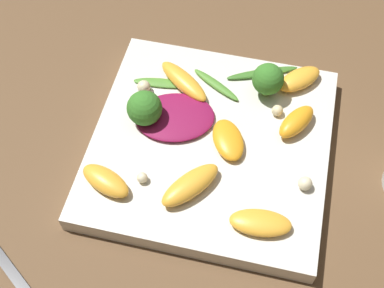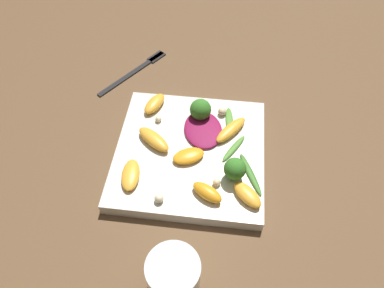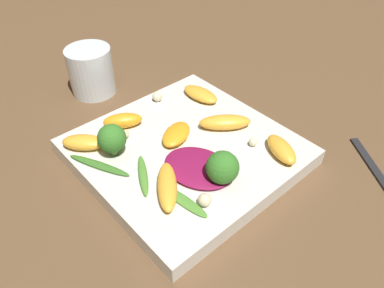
{
  "view_description": "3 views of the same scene",
  "coord_description": "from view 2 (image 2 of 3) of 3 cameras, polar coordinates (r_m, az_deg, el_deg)",
  "views": [
    {
      "loc": [
        0.06,
        -0.34,
        0.54
      ],
      "look_at": [
        -0.02,
        -0.01,
        0.03
      ],
      "focal_mm": 50.0,
      "sensor_mm": 36.0,
      "label": 1
    },
    {
      "loc": [
        0.41,
        0.05,
        0.57
      ],
      "look_at": [
        -0.0,
        0.0,
        0.04
      ],
      "focal_mm": 35.0,
      "sensor_mm": 36.0,
      "label": 2
    },
    {
      "loc": [
        -0.3,
        0.25,
        0.37
      ],
      "look_at": [
        -0.01,
        0.0,
        0.04
      ],
      "focal_mm": 35.0,
      "sensor_mm": 36.0,
      "label": 3
    }
  ],
  "objects": [
    {
      "name": "macadamia_nut_3",
      "position": [
        0.74,
        4.64,
        4.96
      ],
      "size": [
        0.02,
        0.02,
        0.02
      ],
      "color": "beige",
      "rests_on": "plate"
    },
    {
      "name": "plate",
      "position": [
        0.7,
        -0.32,
        -1.46
      ],
      "size": [
        0.27,
        0.27,
        0.02
      ],
      "color": "silver",
      "rests_on": "ground_plane"
    },
    {
      "name": "orange_segment_3",
      "position": [
        0.67,
        -0.3,
        -1.85
      ],
      "size": [
        0.06,
        0.07,
        0.01
      ],
      "color": "orange",
      "rests_on": "plate"
    },
    {
      "name": "ground_plane",
      "position": [
        0.71,
        -0.32,
        -2.05
      ],
      "size": [
        2.4,
        2.4,
        0.0
      ],
      "primitive_type": "plane",
      "color": "brown"
    },
    {
      "name": "broccoli_floret_0",
      "position": [
        0.63,
        6.56,
        -3.79
      ],
      "size": [
        0.04,
        0.04,
        0.05
      ],
      "color": "#7A9E51",
      "rests_on": "plate"
    },
    {
      "name": "arugula_sprig_0",
      "position": [
        0.69,
        6.38,
        -0.64
      ],
      "size": [
        0.07,
        0.05,
        0.01
      ],
      "color": "#518E33",
      "rests_on": "plate"
    },
    {
      "name": "macadamia_nut_2",
      "position": [
        0.64,
        3.79,
        -5.85
      ],
      "size": [
        0.01,
        0.01,
        0.01
      ],
      "color": "beige",
      "rests_on": "plate"
    },
    {
      "name": "macadamia_nut_0",
      "position": [
        0.73,
        -5.15,
        3.82
      ],
      "size": [
        0.01,
        0.01,
        0.01
      ],
      "color": "beige",
      "rests_on": "plate"
    },
    {
      "name": "arugula_sprig_2",
      "position": [
        0.73,
        5.73,
        3.44
      ],
      "size": [
        0.07,
        0.02,
        0.0
      ],
      "color": "#518E33",
      "rests_on": "plate"
    },
    {
      "name": "orange_segment_4",
      "position": [
        0.62,
        2.35,
        -7.37
      ],
      "size": [
        0.05,
        0.06,
        0.02
      ],
      "color": "orange",
      "rests_on": "plate"
    },
    {
      "name": "orange_segment_0",
      "position": [
        0.75,
        -5.74,
        6.13
      ],
      "size": [
        0.07,
        0.05,
        0.02
      ],
      "color": "#FCAD33",
      "rests_on": "plate"
    },
    {
      "name": "orange_segment_6",
      "position": [
        0.71,
        5.94,
        2.16
      ],
      "size": [
        0.08,
        0.07,
        0.02
      ],
      "color": "#FCAD33",
      "rests_on": "plate"
    },
    {
      "name": "arugula_sprig_1",
      "position": [
        0.66,
        8.92,
        -4.53
      ],
      "size": [
        0.09,
        0.05,
        0.01
      ],
      "color": "#3D7528",
      "rests_on": "plate"
    },
    {
      "name": "orange_segment_2",
      "position": [
        0.69,
        -5.86,
        0.72
      ],
      "size": [
        0.07,
        0.08,
        0.02
      ],
      "color": "#FCAD33",
      "rests_on": "plate"
    },
    {
      "name": "drinking_glass",
      "position": [
        0.56,
        -2.79,
        -19.6
      ],
      "size": [
        0.08,
        0.08,
        0.08
      ],
      "color": "white",
      "rests_on": "ground_plane"
    },
    {
      "name": "fork",
      "position": [
        0.88,
        -7.99,
        11.46
      ],
      "size": [
        0.17,
        0.13,
        0.01
      ],
      "color": "#262628",
      "rests_on": "ground_plane"
    },
    {
      "name": "radicchio_leaf_0",
      "position": [
        0.71,
        1.69,
        2.25
      ],
      "size": [
        0.11,
        0.09,
        0.01
      ],
      "color": "maroon",
      "rests_on": "plate"
    },
    {
      "name": "orange_segment_1",
      "position": [
        0.65,
        -9.34,
        -4.67
      ],
      "size": [
        0.07,
        0.04,
        0.01
      ],
      "color": "#FCAD33",
      "rests_on": "plate"
    },
    {
      "name": "broccoli_floret_1",
      "position": [
        0.72,
        1.3,
        5.24
      ],
      "size": [
        0.04,
        0.04,
        0.04
      ],
      "color": "#84AD5B",
      "rests_on": "plate"
    },
    {
      "name": "macadamia_nut_1",
      "position": [
        0.62,
        -5.05,
        -8.26
      ],
      "size": [
        0.02,
        0.02,
        0.02
      ],
      "color": "beige",
      "rests_on": "plate"
    },
    {
      "name": "orange_segment_5",
      "position": [
        0.63,
        8.43,
        -7.65
      ],
      "size": [
        0.06,
        0.06,
        0.02
      ],
      "color": "#FCAD33",
      "rests_on": "plate"
    }
  ]
}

